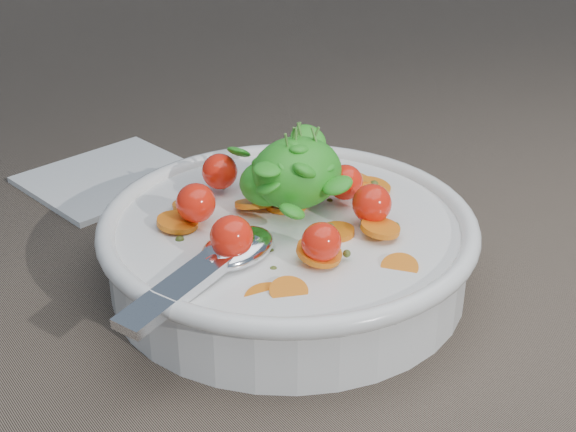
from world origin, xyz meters
TOP-DOWN VIEW (x-y plane):
  - ground at (0.00, 0.00)m, footprint 6.00×6.00m
  - bowl at (-0.00, 0.02)m, footprint 0.28×0.26m
  - napkin at (-0.03, 0.25)m, footprint 0.15×0.14m

SIDE VIEW (x-z plane):
  - ground at x=0.00m, z-range 0.00..0.00m
  - napkin at x=-0.03m, z-range 0.00..0.01m
  - bowl at x=0.00m, z-range -0.02..0.09m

